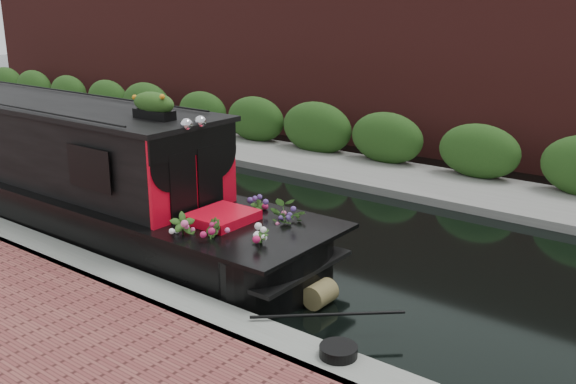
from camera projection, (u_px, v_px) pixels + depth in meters
The scene contains 8 objects.
ground at pixel (255, 225), 11.72m from camera, with size 80.00×80.00×0.00m, color black.
near_bank_coping at pixel (105, 286), 9.22m from camera, with size 40.00×0.60×0.50m, color gray.
far_bank_path at pixel (372, 177), 14.90m from camera, with size 40.00×2.40×0.34m, color gray.
far_hedge at pixel (391, 169), 15.58m from camera, with size 40.00×1.10×2.80m, color #234717.
far_brick_wall at pixel (430, 153), 17.17m from camera, with size 40.00×1.00×8.00m, color #531E1C.
narrowboat at pixel (43, 170), 12.16m from camera, with size 12.08×2.23×2.83m.
rope_fender at pixel (320, 294), 8.58m from camera, with size 0.33×0.33×0.41m, color brown.
coiled_mooring_rope at pixel (338, 351), 6.91m from camera, with size 0.42×0.42×0.12m, color black.
Camera 1 is at (7.25, -8.36, 3.94)m, focal length 40.00 mm.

